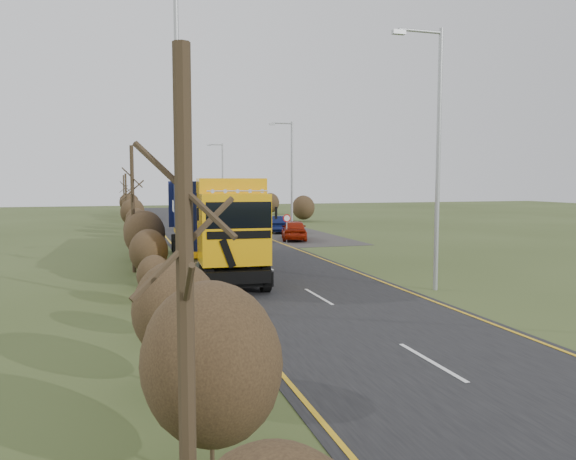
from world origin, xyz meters
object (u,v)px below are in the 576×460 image
(car_red_hatchback, at_px, (294,230))
(lorry, at_px, (208,217))
(speed_sign, at_px, (287,223))
(car_blue_sedan, at_px, (281,224))
(streetlight_near, at_px, (435,147))

(car_red_hatchback, bearing_deg, lorry, 68.53)
(speed_sign, bearing_deg, car_red_hatchback, 56.73)
(speed_sign, bearing_deg, lorry, -126.62)
(car_blue_sedan, distance_m, speed_sign, 7.98)
(car_blue_sedan, xyz_separation_m, speed_sign, (-1.82, -7.74, 0.68))
(car_red_hatchback, relative_size, streetlight_near, 0.43)
(lorry, bearing_deg, speed_sign, 56.20)
(car_red_hatchback, distance_m, car_blue_sedan, 6.20)
(car_red_hatchback, bearing_deg, car_blue_sedan, -82.46)
(lorry, relative_size, speed_sign, 7.96)
(car_red_hatchback, bearing_deg, streetlight_near, 103.53)
(car_blue_sedan, xyz_separation_m, streetlight_near, (-1.17, -25.98, 4.99))
(lorry, bearing_deg, streetlight_near, -46.27)
(car_blue_sedan, bearing_deg, speed_sign, 96.84)
(car_red_hatchback, distance_m, speed_sign, 2.01)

